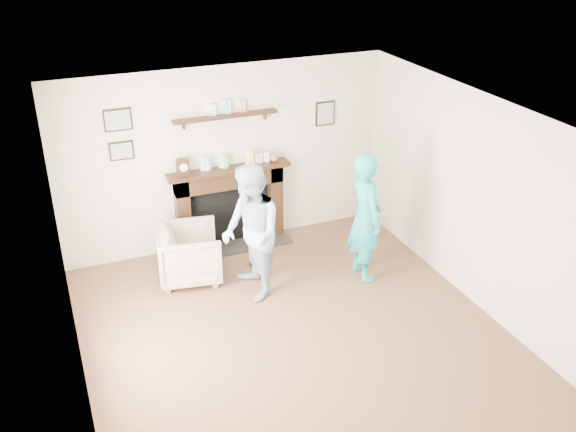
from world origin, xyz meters
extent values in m
plane|color=brown|center=(0.00, 0.00, 0.00)|extent=(5.00, 5.00, 0.00)
cube|color=beige|center=(0.00, 2.50, 1.25)|extent=(4.50, 0.04, 2.50)
cube|color=beige|center=(-2.25, 0.00, 1.25)|extent=(0.04, 5.00, 2.50)
cube|color=beige|center=(2.25, 0.00, 1.25)|extent=(0.04, 5.00, 2.50)
cube|color=white|center=(0.00, 0.00, 2.50)|extent=(4.50, 5.00, 0.04)
cube|color=black|center=(-0.66, 2.40, 0.55)|extent=(0.18, 0.20, 1.10)
cube|color=black|center=(0.66, 2.40, 0.55)|extent=(0.18, 0.20, 1.10)
cube|color=black|center=(0.00, 2.40, 0.98)|extent=(1.50, 0.20, 0.24)
cube|color=black|center=(0.00, 2.47, 0.43)|extent=(1.14, 0.06, 0.86)
cube|color=#2D2A28|center=(0.00, 2.28, 0.01)|extent=(1.60, 0.44, 0.03)
cube|color=black|center=(0.00, 2.37, 1.12)|extent=(1.68, 0.26, 0.05)
cube|color=black|center=(0.00, 2.42, 1.85)|extent=(1.40, 0.15, 0.03)
cube|color=black|center=(-1.35, 2.48, 1.95)|extent=(0.34, 0.03, 0.28)
cube|color=black|center=(-1.35, 2.48, 1.55)|extent=(0.30, 0.03, 0.24)
cube|color=black|center=(1.45, 2.48, 1.70)|extent=(0.28, 0.03, 0.34)
cube|color=black|center=(-0.62, 2.37, 1.26)|extent=(0.16, 0.09, 0.22)
cylinder|color=white|center=(-0.62, 2.32, 1.27)|extent=(0.11, 0.01, 0.11)
sphere|color=#32892D|center=(0.64, 2.37, 1.21)|extent=(0.12, 0.12, 0.12)
imported|color=#C3B991|center=(-0.77, 1.71, 0.00)|extent=(0.89, 0.87, 0.71)
imported|color=silver|center=(-0.15, 1.07, 0.00)|extent=(0.65, 0.82, 1.68)
imported|color=#21BBA8|center=(1.30, 0.94, 0.00)|extent=(0.41, 0.62, 1.66)
cylinder|color=black|center=(0.16, 1.71, 0.01)|extent=(0.26, 0.26, 0.02)
cylinder|color=black|center=(0.16, 1.71, 0.44)|extent=(0.06, 0.06, 0.84)
cylinder|color=black|center=(0.16, 1.71, 0.87)|extent=(0.32, 0.32, 0.03)
cylinder|color=silver|center=(0.16, 1.71, 0.89)|extent=(0.22, 0.22, 0.01)
cylinder|color=white|center=(0.16, 1.71, 0.92)|extent=(0.17, 0.17, 0.06)
cylinder|color=beige|center=(0.16, 1.71, 0.98)|extent=(0.01, 0.01, 0.05)
sphere|color=orange|center=(0.16, 1.71, 1.01)|extent=(0.02, 0.02, 0.02)
camera|label=1|loc=(-2.28, -5.25, 4.37)|focal=40.00mm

